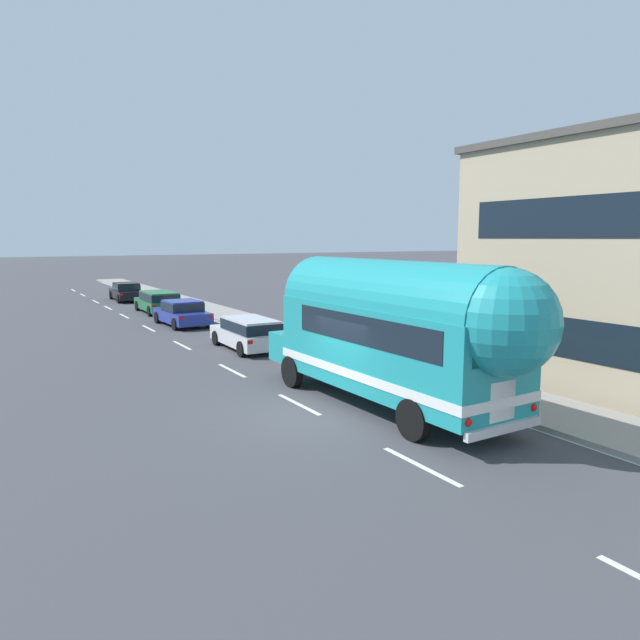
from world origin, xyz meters
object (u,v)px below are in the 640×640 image
painted_bus (400,328)px  car_lead (249,332)px  car_fourth (126,291)px  car_second (182,312)px  car_third (158,300)px

painted_bus → car_lead: painted_bus is taller
painted_bus → car_fourth: size_ratio=2.16×
car_second → car_third: size_ratio=0.95×
car_second → car_fourth: size_ratio=0.94×
car_lead → car_fourth: size_ratio=0.93×
painted_bus → car_second: (-0.15, 18.52, -1.57)m
car_lead → car_third: 14.24m
car_second → car_fourth: same height
car_lead → car_second: (-0.26, 8.24, -0.05)m
car_lead → car_fourth: (0.02, 22.75, -0.04)m
painted_bus → car_third: bearing=89.5°
car_second → car_third: same height
car_third → car_fourth: (-0.08, 8.51, -0.05)m
car_lead → car_fourth: same height
car_third → car_fourth: bearing=90.6°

